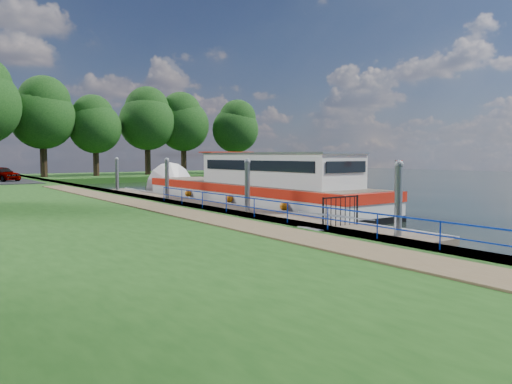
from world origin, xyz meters
TOP-DOWN VIEW (x-y plane):
  - ground at (0.00, 0.00)m, footprint 160.00×160.00m
  - bank_edge at (-2.55, 15.00)m, footprint 1.10×90.00m
  - far_bank at (12.00, 52.00)m, footprint 60.00×18.00m
  - footpath at (-4.40, 8.00)m, footprint 1.60×40.00m
  - blue_fence at (-2.75, 3.00)m, footprint 0.04×18.04m
  - pontoon at (0.00, 13.00)m, footprint 2.50×30.00m
  - mooring_piles at (0.00, 13.00)m, footprint 0.30×27.30m
  - gangway at (-1.85, 0.50)m, footprint 2.58×1.00m
  - gate_panel at (-0.00, 2.20)m, footprint 1.85×0.05m
  - barge at (3.60, 13.93)m, footprint 4.36×21.15m
  - horizon_trees at (-1.61, 48.68)m, footprint 54.38×10.03m
  - car_a at (-6.48, 37.33)m, footprint 2.85×4.09m

SIDE VIEW (x-z plane):
  - ground at x=0.00m, z-range 0.00..0.00m
  - pontoon at x=0.00m, z-range -0.10..0.46m
  - far_bank at x=12.00m, z-range 0.00..0.60m
  - bank_edge at x=-2.55m, z-range 0.00..0.78m
  - gangway at x=-1.85m, z-range 0.16..1.09m
  - footpath at x=-4.40m, z-range 0.78..0.83m
  - barge at x=3.60m, z-range -1.30..3.48m
  - gate_panel at x=0.00m, z-range 0.57..1.72m
  - mooring_piles at x=0.00m, z-range -0.50..3.05m
  - blue_fence at x=-2.75m, z-range 0.95..1.67m
  - car_a at x=-6.48m, z-range 0.83..2.13m
  - horizon_trees at x=-1.61m, z-range 1.51..14.38m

